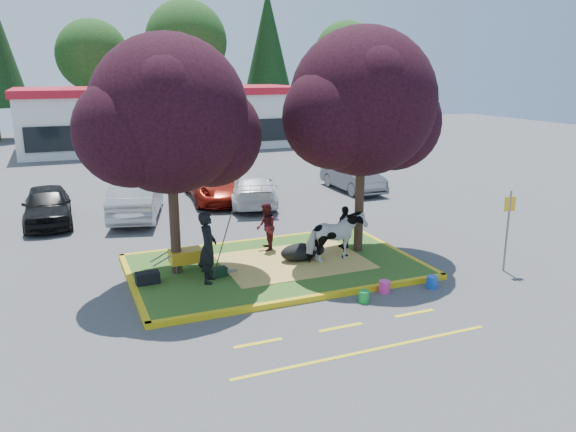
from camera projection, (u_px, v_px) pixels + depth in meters
name	position (u px, v px, depth m)	size (l,w,h in m)	color
ground	(275.00, 269.00, 16.55)	(90.00, 90.00, 0.00)	#424244
median_island	(275.00, 266.00, 16.53)	(8.00, 5.00, 0.15)	#2B5119
curb_near	(311.00, 298.00, 14.23)	(8.30, 0.16, 0.15)	gold
curb_far	(247.00, 242.00, 18.84)	(8.30, 0.16, 0.15)	gold
curb_left	(133.00, 286.00, 15.03)	(0.16, 5.30, 0.15)	gold
curb_right	(393.00, 250.00, 18.04)	(0.16, 5.30, 0.15)	gold
straw_bedding	(293.00, 261.00, 16.74)	(4.20, 3.00, 0.01)	#D5BA57
tree_purple_left	(170.00, 122.00, 14.76)	(5.06, 4.20, 6.51)	black
tree_purple_right	(363.00, 109.00, 16.63)	(5.30, 4.40, 6.82)	black
fire_lane_stripe_a	(258.00, 343.00, 12.06)	(1.10, 0.12, 0.01)	yellow
fire_lane_stripe_b	(341.00, 327.00, 12.80)	(1.10, 0.12, 0.01)	yellow
fire_lane_stripe_c	(415.00, 313.00, 13.54)	(1.10, 0.12, 0.01)	yellow
fire_lane_long	(368.00, 351.00, 11.73)	(6.00, 0.10, 0.01)	yellow
retail_building	(164.00, 117.00, 41.73)	(20.40, 8.40, 4.40)	silver
treeline	(132.00, 45.00, 48.66)	(46.58, 7.80, 14.63)	black
cow	(336.00, 237.00, 16.56)	(0.81, 1.78, 1.51)	white
calf	(300.00, 252.00, 16.74)	(1.21, 0.69, 0.53)	black
handler	(208.00, 247.00, 14.90)	(0.71, 0.46, 1.94)	black
visitor_a	(266.00, 227.00, 17.58)	(0.74, 0.57, 1.52)	#421317
visitor_b	(345.00, 227.00, 17.83)	(0.81, 0.34, 1.38)	black
wheelbarrow	(186.00, 256.00, 15.88)	(1.65, 0.58, 0.62)	black
gear_bag_dark	(148.00, 278.00, 14.98)	(0.62, 0.34, 0.32)	black
gear_bag_green	(219.00, 272.00, 15.50)	(0.45, 0.28, 0.24)	black
sign_post	(508.00, 222.00, 16.02)	(0.33, 0.09, 2.39)	slate
bucket_green	(364.00, 297.00, 14.15)	(0.28, 0.28, 0.30)	green
bucket_pink	(384.00, 287.00, 14.75)	(0.30, 0.30, 0.32)	#F23591
bucket_blue	(432.00, 282.00, 15.07)	(0.30, 0.30, 0.32)	blue
car_black	(47.00, 205.00, 21.17)	(1.70, 4.21, 1.44)	black
car_silver	(136.00, 198.00, 22.02)	(1.66, 4.77, 1.57)	#9A9DA1
car_red	(217.00, 184.00, 25.06)	(2.45, 5.31, 1.48)	maroon
car_white	(252.00, 189.00, 24.21)	(1.92, 4.73, 1.37)	silver
car_grey	(353.00, 176.00, 26.95)	(1.49, 4.27, 1.41)	#505257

